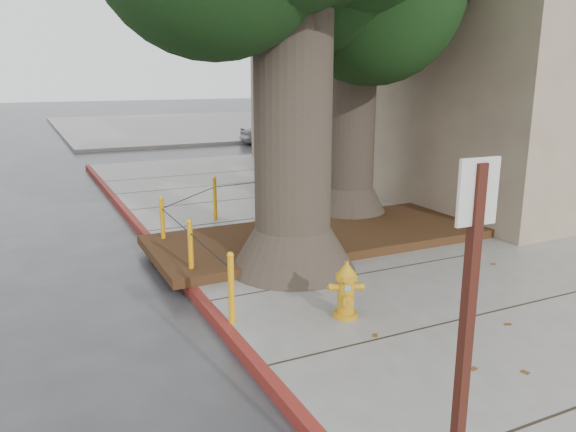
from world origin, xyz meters
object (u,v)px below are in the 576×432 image
Objects in this scene: car_silver at (273,132)px; signpost at (464,357)px; fire_hydrant at (346,290)px; car_red at (381,128)px.

signpost is at bearing 160.40° from car_silver.
car_silver is (8.95, 22.47, -1.11)m from signpost.
fire_hydrant is 4.02m from signpost.
fire_hydrant is 22.20m from car_red.
signpost reaches higher than car_silver.
signpost is 24.21m from car_silver.
car_red reaches higher than fire_hydrant.
fire_hydrant is 0.24× the size of car_silver.
signpost reaches higher than car_red.
fire_hydrant is at bearing 160.44° from car_silver.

